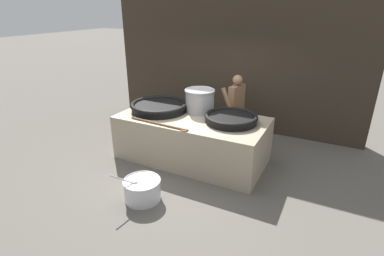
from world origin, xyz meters
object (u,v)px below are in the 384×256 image
giant_wok_near (159,106)px  prep_bowl_vegetables (142,189)px  stock_pot (200,100)px  cook (236,107)px  giant_wok_far (231,118)px

giant_wok_near → prep_bowl_vegetables: size_ratio=1.65×
stock_pot → prep_bowl_vegetables: bearing=-91.4°
giant_wok_near → cook: 1.83m
giant_wok_near → giant_wok_far: (1.68, 0.05, -0.01)m
cook → prep_bowl_vegetables: bearing=90.9°
stock_pot → giant_wok_far: bearing=-20.3°
giant_wok_near → stock_pot: bearing=23.9°
giant_wok_near → giant_wok_far: 1.68m
giant_wok_near → prep_bowl_vegetables: 2.14m
stock_pot → cook: 1.05m
giant_wok_near → stock_pot: stock_pot is taller
giant_wok_far → stock_pot: stock_pot is taller
prep_bowl_vegetables → cook: bearing=78.5°
giant_wok_far → cook: (-0.29, 1.14, -0.14)m
giant_wok_far → stock_pot: 0.92m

